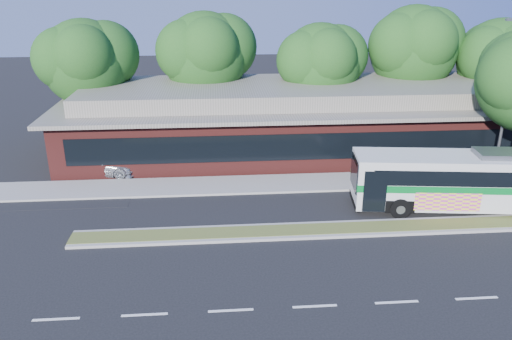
# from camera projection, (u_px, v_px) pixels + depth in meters

# --- Properties ---
(ground) EXTENTS (120.00, 120.00, 0.00)m
(ground) POSITION_uv_depth(u_px,v_px,m) (359.00, 236.00, 22.68)
(ground) COLOR black
(ground) RESTS_ON ground
(median_strip) EXTENTS (26.00, 1.10, 0.15)m
(median_strip) POSITION_uv_depth(u_px,v_px,m) (355.00, 229.00, 23.21)
(median_strip) COLOR #515524
(median_strip) RESTS_ON ground
(sidewalk) EXTENTS (44.00, 2.60, 0.12)m
(sidewalk) POSITION_uv_depth(u_px,v_px,m) (329.00, 182.00, 28.62)
(sidewalk) COLOR gray
(sidewalk) RESTS_ON ground
(parking_lot) EXTENTS (14.00, 12.00, 0.01)m
(parking_lot) POSITION_uv_depth(u_px,v_px,m) (27.00, 170.00, 30.63)
(parking_lot) COLOR black
(parking_lot) RESTS_ON ground
(plaza_building) EXTENTS (33.20, 11.20, 4.45)m
(plaza_building) POSITION_uv_depth(u_px,v_px,m) (309.00, 118.00, 34.02)
(plaza_building) COLOR #551D1A
(plaza_building) RESTS_ON ground
(lamp_post) EXTENTS (0.93, 0.18, 9.07)m
(lamp_post) POSITION_uv_depth(u_px,v_px,m) (507.00, 97.00, 27.24)
(lamp_post) COLOR slate
(lamp_post) RESTS_ON ground
(tree_bg_a) EXTENTS (6.47, 5.80, 8.63)m
(tree_bg_a) POSITION_uv_depth(u_px,v_px,m) (92.00, 60.00, 33.59)
(tree_bg_a) COLOR black
(tree_bg_a) RESTS_ON ground
(tree_bg_b) EXTENTS (6.69, 6.00, 9.00)m
(tree_bg_b) POSITION_uv_depth(u_px,v_px,m) (211.00, 53.00, 35.03)
(tree_bg_b) COLOR black
(tree_bg_b) RESTS_ON ground
(tree_bg_c) EXTENTS (6.24, 5.60, 8.26)m
(tree_bg_c) POSITION_uv_depth(u_px,v_px,m) (325.00, 61.00, 34.89)
(tree_bg_c) COLOR black
(tree_bg_c) RESTS_ON ground
(tree_bg_d) EXTENTS (6.91, 6.20, 9.37)m
(tree_bg_d) POSITION_uv_depth(u_px,v_px,m) (419.00, 46.00, 36.08)
(tree_bg_d) COLOR black
(tree_bg_d) RESTS_ON ground
(tree_bg_e) EXTENTS (6.47, 5.80, 8.50)m
(tree_bg_e) POSITION_uv_depth(u_px,v_px,m) (504.00, 57.00, 35.83)
(tree_bg_e) COLOR black
(tree_bg_e) RESTS_ON ground
(transit_bus) EXTENTS (11.34, 3.77, 3.13)m
(transit_bus) POSITION_uv_depth(u_px,v_px,m) (468.00, 177.00, 24.74)
(transit_bus) COLOR beige
(transit_bus) RESTS_ON ground
(sedan) EXTENTS (4.81, 2.64, 1.32)m
(sedan) POSITION_uv_depth(u_px,v_px,m) (101.00, 164.00, 29.75)
(sedan) COLOR silver
(sedan) RESTS_ON ground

